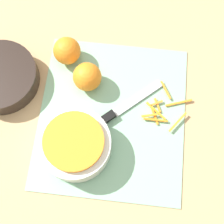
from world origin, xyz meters
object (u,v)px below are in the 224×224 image
at_px(orange_left, 67,51).
at_px(orange_right, 87,77).
at_px(bowl_speckled, 75,144).
at_px(bowl_dark, 1,77).
at_px(knife, 107,118).

relative_size(orange_left, orange_right, 0.98).
relative_size(bowl_speckled, bowl_dark, 0.88).
distance_m(orange_left, orange_right, 0.10).
distance_m(bowl_dark, orange_right, 0.23).
height_order(bowl_speckled, orange_right, bowl_speckled).
distance_m(bowl_dark, knife, 0.30).
xyz_separation_m(knife, orange_left, (0.17, 0.13, 0.03)).
height_order(knife, orange_left, orange_left).
distance_m(bowl_speckled, bowl_dark, 0.28).
height_order(bowl_speckled, orange_left, bowl_speckled).
relative_size(bowl_dark, orange_left, 2.69).
bearing_deg(orange_left, orange_right, -137.34).
distance_m(bowl_speckled, orange_right, 0.18).
xyz_separation_m(bowl_speckled, orange_right, (0.18, -0.00, -0.00)).
bearing_deg(knife, orange_right, 80.60).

